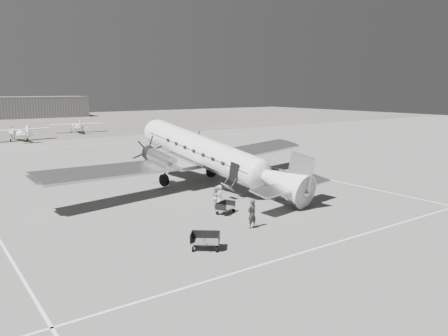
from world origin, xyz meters
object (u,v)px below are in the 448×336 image
ground_crew (252,214)px  ramp_agent (217,197)px  dc3_airliner (211,157)px  baggage_cart_far (205,241)px  light_plane_left (19,134)px  baggage_cart_near (225,208)px  light_plane_right (77,128)px  passenger (220,195)px  hangar_main (15,107)px

ground_crew → ramp_agent: bearing=-105.6°
dc3_airliner → baggage_cart_far: 15.62m
light_plane_left → baggage_cart_near: light_plane_left is taller
light_plane_right → baggage_cart_near: size_ratio=6.88×
dc3_airliner → passenger: bearing=-127.0°
ramp_agent → passenger: size_ratio=1.10×
light_plane_right → baggage_cart_far: (-14.87, -71.74, -0.61)m
baggage_cart_near → ramp_agent: bearing=52.7°
dc3_airliner → ramp_agent: dc3_airliner is taller
ground_crew → ramp_agent: size_ratio=1.14×
ground_crew → passenger: size_ratio=1.25×
light_plane_right → baggage_cart_far: 73.27m
ramp_agent → baggage_cart_far: bearing=160.8°
hangar_main → dc3_airliner: 117.91m
passenger → dc3_airliner: bearing=-30.8°
hangar_main → ground_crew: hangar_main is taller
passenger → baggage_cart_near: bearing=150.5°
baggage_cart_far → light_plane_left: bearing=126.5°
light_plane_left → light_plane_right: light_plane_left is taller
dc3_airliner → ramp_agent: size_ratio=18.02×
ground_crew → ramp_agent: 5.41m
baggage_cart_far → ramp_agent: bearing=89.6°
light_plane_left → ramp_agent: bearing=-94.0°
hangar_main → ground_crew: size_ratio=21.75×
ground_crew → passenger: ground_crew is taller
hangar_main → baggage_cart_far: size_ratio=24.20×
baggage_cart_near → ramp_agent: ramp_agent is taller
baggage_cart_far → passenger: 9.94m
baggage_cart_far → passenger: size_ratio=1.13×
light_plane_left → baggage_cart_far: bearing=-99.4°
dc3_airliner → light_plane_right: (6.01, 59.10, -1.81)m
baggage_cart_far → dc3_airliner: bearing=93.3°
hangar_main → light_plane_right: size_ratio=3.97×
light_plane_left → ground_crew: (2.59, -61.30, -0.20)m
hangar_main → light_plane_left: hangar_main is taller
dc3_airliner → baggage_cart_near: (-3.71, -7.40, -2.48)m
ramp_agent → dc3_airliner: bearing=-10.8°
hangar_main → light_plane_right: 58.75m
light_plane_right → ramp_agent: light_plane_right is taller
ground_crew → passenger: 6.39m
baggage_cart_near → baggage_cart_far: (-5.15, -5.23, 0.06)m
baggage_cart_near → ramp_agent: 1.69m
hangar_main → light_plane_right: (1.16, -58.70, -2.20)m
baggage_cart_far → ramp_agent: size_ratio=1.02×
hangar_main → dc3_airliner: hangar_main is taller
baggage_cart_near → passenger: bearing=38.5°
dc3_airliner → passenger: size_ratio=19.82×
light_plane_right → ramp_agent: size_ratio=6.24×
dc3_airliner → passenger: 5.98m
passenger → light_plane_right: bearing=-11.4°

